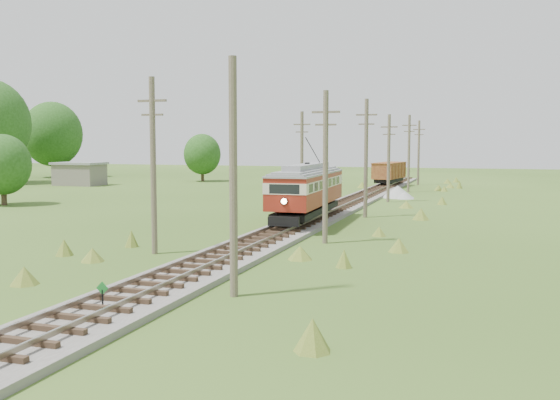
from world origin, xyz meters
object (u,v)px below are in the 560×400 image
(streetcar, at_px, (307,187))
(gravel_pile, at_px, (399,192))
(gondola, at_px, (389,172))
(switch_marker, at_px, (102,295))

(streetcar, relative_size, gravel_pile, 3.29)
(gondola, bearing_deg, gravel_pile, -71.27)
(switch_marker, height_order, streetcar, streetcar)
(gondola, bearing_deg, switch_marker, -83.32)
(switch_marker, xyz_separation_m, streetcar, (0.20, 24.41, 1.95))
(switch_marker, bearing_deg, gondola, 89.82)
(streetcar, height_order, gravel_pile, streetcar)
(switch_marker, relative_size, gravel_pile, 0.29)
(streetcar, xyz_separation_m, gondola, (-0.00, 39.13, -0.61))
(gondola, relative_size, gravel_pile, 2.20)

